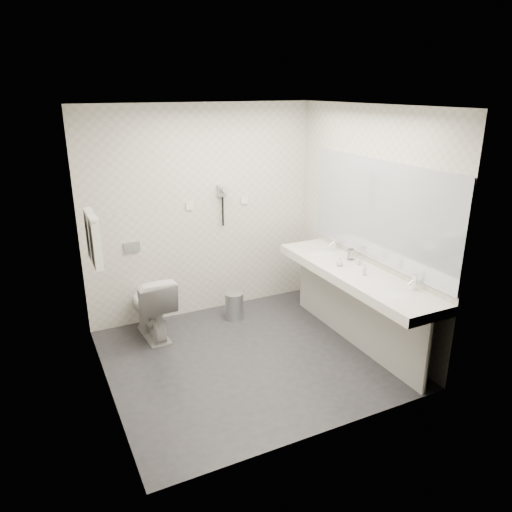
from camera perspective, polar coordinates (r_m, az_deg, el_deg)
floor at (r=5.13m, az=-0.78°, el=-11.90°), size 2.80×2.80×0.00m
ceiling at (r=4.39m, az=-0.94°, el=17.26°), size 2.80×2.80×0.00m
wall_back at (r=5.76m, az=-6.41°, el=5.07°), size 2.80×0.00×2.80m
wall_front at (r=3.55m, az=8.18°, el=-4.28°), size 2.80×0.00×2.80m
wall_left at (r=4.24m, az=-18.25°, el=-1.11°), size 0.00×2.60×2.60m
wall_right at (r=5.33m, az=12.91°, el=3.51°), size 0.00×2.60×2.60m
vanity_counter at (r=5.16m, az=11.52°, el=-2.20°), size 0.55×2.20×0.10m
vanity_panel at (r=5.34m, az=11.44°, el=-6.40°), size 0.03×2.15×0.75m
vanity_post_near at (r=4.68m, az=19.53°, el=-11.08°), size 0.06×0.06×0.75m
vanity_post_far at (r=6.13m, az=5.82°, el=-2.63°), size 0.06×0.06×0.75m
mirror at (r=5.12m, az=14.34°, el=5.08°), size 0.02×2.20×1.05m
basin_near at (r=4.69m, az=16.34°, el=-4.38°), size 0.40×0.31×0.05m
basin_far at (r=5.64m, az=7.58°, el=0.29°), size 0.40×0.31×0.05m
faucet_near at (r=4.78m, az=18.18°, el=-2.93°), size 0.04×0.04×0.15m
faucet_far at (r=5.72m, az=9.25°, el=1.42°), size 0.04×0.04×0.15m
soap_bottle_a at (r=5.30m, az=11.96°, el=-0.52°), size 0.05×0.05×0.09m
soap_bottle_b at (r=5.23m, az=9.83°, el=-0.65°), size 0.09×0.09×0.10m
soap_bottle_c at (r=5.02m, az=12.66°, el=-1.56°), size 0.06×0.06×0.12m
glass_left at (r=5.43m, az=11.13°, el=0.20°), size 0.07×0.07×0.12m
glass_right at (r=5.45m, az=11.01°, el=0.19°), size 0.08×0.08×0.11m
toilet at (r=5.50m, az=-12.25°, el=-5.74°), size 0.45×0.75×0.74m
flush_plate at (r=5.62m, az=-14.41°, el=1.00°), size 0.18×0.02×0.12m
pedal_bin at (r=5.86m, az=-2.58°, el=-5.94°), size 0.23×0.23×0.31m
bin_lid at (r=5.80m, az=-2.61°, el=-4.48°), size 0.22×0.22×0.02m
towel_rail at (r=4.68m, az=-19.06°, el=4.56°), size 0.02×0.62×0.02m
towel_near at (r=4.60m, az=-18.39°, el=1.55°), size 0.07×0.24×0.48m
towel_far at (r=4.87m, az=-18.89°, el=2.44°), size 0.07×0.24×0.48m
dryer_cradle at (r=5.77m, az=-4.04°, el=7.70°), size 0.10×0.04×0.14m
dryer_barrel at (r=5.70m, az=-3.78°, el=7.87°), size 0.08×0.14×0.08m
dryer_cord at (r=5.81m, az=-3.93°, el=5.26°), size 0.02×0.02×0.35m
switch_plate_a at (r=5.68m, az=-7.83°, el=5.84°), size 0.09×0.02×0.09m
switch_plate_b at (r=5.93m, az=-1.38°, el=6.58°), size 0.09×0.02×0.09m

